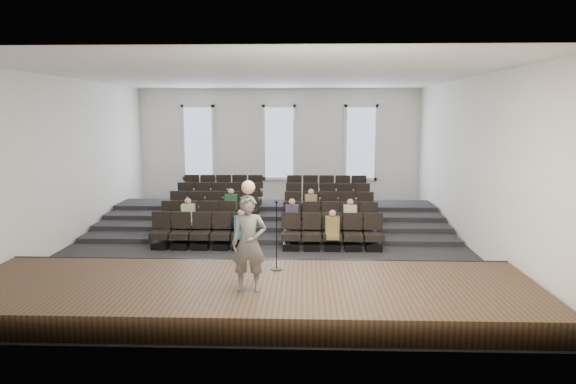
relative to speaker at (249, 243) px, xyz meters
name	(u,v)px	position (x,y,z in m)	size (l,w,h in m)	color
ground	(268,244)	(-0.04, 5.47, -1.44)	(14.00, 14.00, 0.00)	black
ceiling	(267,76)	(-0.04, 5.47, 3.57)	(12.00, 14.00, 0.02)	white
wall_back	(279,147)	(-0.04, 12.49, 1.06)	(12.00, 0.04, 5.00)	white
wall_front	(235,204)	(-0.04, -1.55, 1.06)	(12.00, 0.04, 5.00)	white
wall_left	(68,162)	(-6.06, 5.47, 1.06)	(0.04, 14.00, 5.00)	white
wall_right	(472,163)	(5.98, 5.47, 1.06)	(0.04, 14.00, 5.00)	white
stage	(250,295)	(-0.04, 0.37, -1.19)	(11.80, 3.60, 0.50)	#43321C
stage_lip	(257,269)	(-0.04, 2.14, -1.19)	(11.80, 0.06, 0.52)	black
risers	(274,217)	(-0.04, 8.64, -1.24)	(11.80, 4.80, 0.60)	black
seating_rows	(271,213)	(-0.04, 7.01, -0.76)	(6.80, 4.70, 1.67)	black
windows	(279,143)	(-0.04, 12.42, 1.26)	(8.44, 0.10, 3.24)	white
audience	(277,215)	(0.23, 5.92, -0.61)	(5.45, 2.64, 1.10)	#1A5D82
speaker	(249,243)	(0.00, 0.00, 0.00)	(0.69, 0.45, 1.88)	#5D5A58
mic_stand	(277,249)	(0.46, 1.35, -0.48)	(0.26, 0.26, 1.56)	black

